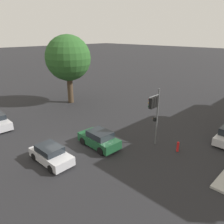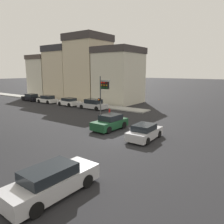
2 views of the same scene
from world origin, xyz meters
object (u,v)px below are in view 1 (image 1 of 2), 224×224
traffic_signal (154,107)px  crossing_car_2 (51,155)px  fire_hydrant (178,146)px  crossing_car_1 (99,139)px  street_tree (68,58)px

traffic_signal → crossing_car_2: 9.28m
crossing_car_2 → fire_hydrant: 10.53m
crossing_car_1 → fire_hydrant: bearing=-141.0°
street_tree → fire_hydrant: size_ratio=10.29×
crossing_car_1 → fire_hydrant: (5.45, 4.11, -0.23)m
traffic_signal → street_tree: bearing=-10.3°
street_tree → fire_hydrant: 19.21m
traffic_signal → crossing_car_1: bearing=44.8°
crossing_car_2 → traffic_signal: bearing=60.3°
street_tree → crossing_car_1: size_ratio=2.35×
fire_hydrant → traffic_signal: bearing=-161.5°
crossing_car_1 → crossing_car_2: bearing=80.9°
crossing_car_2 → street_tree: bearing=137.5°
crossing_car_1 → crossing_car_2: 4.42m
traffic_signal → fire_hydrant: 3.93m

